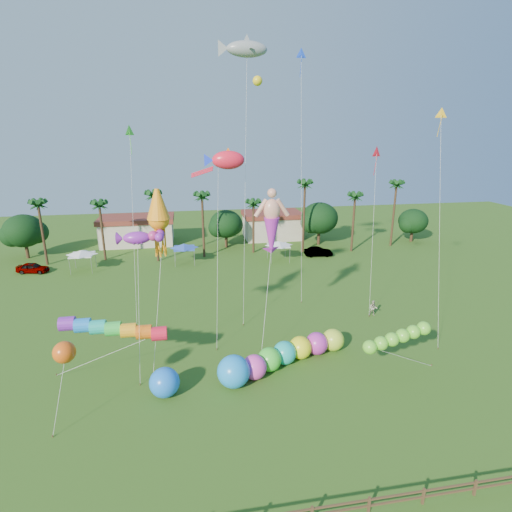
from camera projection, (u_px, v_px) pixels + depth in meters
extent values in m
plane|color=#285116|center=(283.00, 436.00, 25.44)|extent=(160.00, 160.00, 0.00)
cylinder|color=#3A2819|center=(43.00, 235.00, 57.51)|extent=(0.36, 0.36, 9.00)
cylinder|color=#3A2819|center=(102.00, 233.00, 59.84)|extent=(0.36, 0.36, 8.50)
cylinder|color=#3A2819|center=(156.00, 229.00, 59.06)|extent=(0.36, 0.36, 10.00)
cylinder|color=#3A2819|center=(203.00, 227.00, 61.23)|extent=(0.36, 0.36, 9.50)
cylinder|color=#3A2819|center=(253.00, 228.00, 63.70)|extent=(0.36, 0.36, 8.00)
cylinder|color=#3A2819|center=(304.00, 219.00, 63.64)|extent=(0.36, 0.36, 11.00)
cylinder|color=#3A2819|center=(353.00, 224.00, 64.31)|extent=(0.36, 0.36, 9.00)
cylinder|color=#3A2819|center=(393.00, 216.00, 67.29)|extent=(0.36, 0.36, 10.50)
sphere|color=#113814|center=(24.00, 231.00, 60.67)|extent=(5.88, 5.88, 5.88)
sphere|color=#113814|center=(226.00, 224.00, 66.80)|extent=(5.46, 5.46, 5.46)
sphere|color=#113814|center=(319.00, 218.00, 68.32)|extent=(6.30, 6.30, 6.30)
sphere|color=#113814|center=(413.00, 221.00, 70.45)|extent=(5.04, 5.04, 5.04)
cube|color=beige|center=(138.00, 232.00, 69.64)|extent=(12.00, 7.00, 4.00)
cube|color=beige|center=(272.00, 227.00, 73.59)|extent=(10.00, 7.00, 4.00)
pyramid|color=white|center=(82.00, 252.00, 55.24)|extent=(3.00, 3.00, 0.60)
pyramid|color=blue|center=(184.00, 246.00, 58.49)|extent=(3.00, 3.00, 0.60)
pyramid|color=white|center=(279.00, 243.00, 59.86)|extent=(3.00, 3.00, 0.60)
cube|color=brown|center=(369.00, 505.00, 20.13)|extent=(0.12, 0.12, 1.00)
cube|color=brown|center=(423.00, 496.00, 20.63)|extent=(0.12, 0.12, 1.00)
cube|color=brown|center=(475.00, 488.00, 21.12)|extent=(0.12, 0.12, 1.00)
cube|color=brown|center=(312.00, 509.00, 19.54)|extent=(36.00, 0.08, 0.10)
imported|color=#4C4C54|center=(33.00, 268.00, 55.17)|extent=(4.42, 2.42, 1.43)
imported|color=#4C4C54|center=(318.00, 252.00, 62.68)|extent=(4.45, 1.85, 1.43)
imported|color=#A29F87|center=(373.00, 308.00, 42.02)|extent=(1.02, 0.93, 1.70)
sphere|color=#F340C2|center=(254.00, 367.00, 31.18)|extent=(1.97, 1.97, 1.97)
sphere|color=#3CD833|center=(269.00, 359.00, 32.26)|extent=(1.97, 1.97, 1.97)
sphere|color=#19B5B4|center=(285.00, 353.00, 33.23)|extent=(1.97, 1.97, 1.97)
sphere|color=#F3F619|center=(300.00, 348.00, 34.04)|extent=(1.97, 1.97, 1.97)
sphere|color=#C12DB2|center=(317.00, 343.00, 34.71)|extent=(1.97, 1.97, 1.97)
sphere|color=#C0E733|center=(333.00, 340.00, 35.32)|extent=(1.97, 1.97, 1.97)
sphere|color=#1B90F6|center=(234.00, 371.00, 30.14)|extent=(3.30, 3.30, 2.51)
sphere|color=#1B75F9|center=(165.00, 382.00, 29.06)|extent=(2.21, 2.21, 2.21)
cylinder|color=red|center=(132.00, 336.00, 30.95)|extent=(8.33, 2.57, 1.12)
cylinder|color=silver|center=(108.00, 355.00, 31.55)|extent=(8.31, 0.96, 3.46)
cylinder|color=brown|center=(56.00, 375.00, 31.79)|extent=(0.08, 0.08, 0.16)
ellipsoid|color=#68D830|center=(370.00, 347.00, 30.53)|extent=(5.85, 3.29, 1.29)
cylinder|color=silver|center=(402.00, 357.00, 31.83)|extent=(6.11, 0.84, 2.84)
cylinder|color=brown|center=(432.00, 365.00, 33.10)|extent=(0.08, 0.08, 0.16)
sphere|color=#E45612|center=(64.00, 352.00, 24.91)|extent=(1.52, 1.52, 1.39)
cylinder|color=silver|center=(58.00, 395.00, 25.12)|extent=(1.16, 1.07, 5.39)
cylinder|color=brown|center=(53.00, 436.00, 25.30)|extent=(0.08, 0.08, 0.16)
cylinder|color=silver|center=(266.00, 293.00, 34.21)|extent=(1.86, 4.73, 10.72)
cylinder|color=brown|center=(261.00, 363.00, 33.39)|extent=(0.08, 0.08, 0.16)
ellipsoid|color=#FD1C37|center=(228.00, 160.00, 36.46)|extent=(4.69, 3.24, 1.87)
cylinder|color=silver|center=(223.00, 254.00, 36.02)|extent=(1.99, 5.64, 16.17)
cylinder|color=brown|center=(217.00, 349.00, 35.56)|extent=(0.08, 0.08, 0.16)
ellipsoid|color=gray|center=(247.00, 49.00, 38.04)|extent=(5.58, 3.06, 1.89)
cylinder|color=silver|center=(245.00, 191.00, 39.09)|extent=(1.44, 5.71, 26.20)
cylinder|color=brown|center=(243.00, 325.00, 40.11)|extent=(0.08, 0.08, 0.16)
cone|color=orange|center=(159.00, 220.00, 31.28)|extent=(2.06, 2.06, 5.16)
cylinder|color=silver|center=(156.00, 300.00, 31.31)|extent=(1.12, 3.50, 11.96)
cylinder|color=brown|center=(153.00, 378.00, 31.31)|extent=(0.08, 0.08, 0.16)
ellipsoid|color=purple|center=(137.00, 238.00, 30.38)|extent=(3.96, 2.82, 1.39)
cylinder|color=silver|center=(139.00, 312.00, 30.48)|extent=(0.39, 3.13, 10.88)
cylinder|color=brown|center=(140.00, 384.00, 30.55)|extent=(0.08, 0.08, 0.16)
cone|color=red|center=(377.00, 153.00, 40.18)|extent=(1.36, 0.77, 1.36)
cylinder|color=silver|center=(373.00, 237.00, 41.10)|extent=(0.81, 3.10, 16.62)
cylinder|color=brown|center=(369.00, 316.00, 42.00)|extent=(0.08, 0.08, 0.16)
cone|color=gold|center=(441.00, 114.00, 34.26)|extent=(1.14, 0.62, 1.13)
cylinder|color=silver|center=(440.00, 234.00, 34.98)|extent=(0.46, 4.67, 20.07)
cylinder|color=brown|center=(438.00, 348.00, 35.67)|extent=(0.08, 0.08, 0.16)
cone|color=#48EA37|center=(130.00, 132.00, 37.33)|extent=(1.04, 1.12, 1.26)
cylinder|color=silver|center=(133.00, 234.00, 37.83)|extent=(0.41, 4.69, 18.66)
cylinder|color=brown|center=(137.00, 334.00, 38.31)|extent=(0.08, 0.08, 0.16)
cone|color=blue|center=(301.00, 54.00, 41.55)|extent=(1.34, 0.45, 1.31)
cylinder|color=silver|center=(301.00, 184.00, 43.55)|extent=(0.23, 3.95, 26.38)
cylinder|color=brown|center=(301.00, 302.00, 45.52)|extent=(0.08, 0.08, 0.16)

